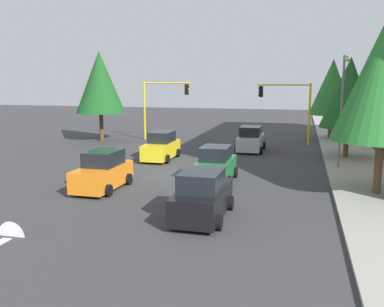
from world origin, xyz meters
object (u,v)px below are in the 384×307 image
Objects in this scene: traffic_signal_far_left at (287,101)px; car_yellow at (161,147)px; traffic_signal_far_right at (163,99)px; tree_roadside_far at (332,87)px; street_lamp_curbside at (343,100)px; car_green at (216,165)px; tree_roadside_mid at (349,93)px; car_silver at (251,140)px; car_black at (202,196)px; tree_opposite_side at (100,82)px; car_orange at (103,172)px.

traffic_signal_far_left is 1.29× the size of car_yellow.
tree_roadside_far is (-4.00, 15.16, 1.05)m from traffic_signal_far_right.
traffic_signal_far_left reaches higher than car_yellow.
street_lamp_curbside is (10.39, 3.56, 0.58)m from traffic_signal_far_left.
tree_roadside_mid is at bearing 139.59° from car_green.
street_lamp_curbside is 1.68× the size of car_silver.
tree_roadside_far reaches higher than car_black.
car_silver is (-1.71, -6.95, -3.78)m from tree_roadside_mid.
tree_roadside_far is 21.36m from tree_opposite_side.
car_yellow is at bearing -41.89° from tree_roadside_far.
street_lamp_curbside is at bearing 150.81° from car_black.
traffic_signal_far_right is 23.19m from car_black.
tree_roadside_far is 0.92× the size of tree_opposite_side.
tree_roadside_mid reaches higher than car_silver.
tree_opposite_side is 1.98× the size of car_yellow.
car_silver is at bearing -31.04° from traffic_signal_far_left.
car_black is at bearing 0.26° from car_silver.
tree_opposite_side reaches higher than car_yellow.
traffic_signal_far_right is 0.76× the size of tree_roadside_mid.
tree_opposite_side is 12.10m from car_yellow.
traffic_signal_far_right is 10.15m from car_silver.
car_silver is (-13.77, 5.91, 0.00)m from car_orange.
car_black is (21.25, -2.51, -2.87)m from traffic_signal_far_left.
tree_opposite_side reaches higher than car_black.
traffic_signal_far_right is 11.30m from traffic_signal_far_left.
tree_opposite_side reaches higher than car_orange.
car_orange is at bearing -23.23° from car_silver.
tree_roadside_far reaches higher than car_yellow.
traffic_signal_far_left is at bearing -143.97° from tree_roadside_mid.
car_yellow is (7.51, 8.38, -4.45)m from tree_opposite_side.
car_yellow is at bearing -137.11° from car_green.
tree_roadside_far is at bearing 159.45° from car_green.
street_lamp_curbside is 4.47m from tree_roadside_mid.
tree_opposite_side is 24.29m from car_black.
traffic_signal_far_right reaches higher than car_yellow.
tree_roadside_mid is 1.97× the size of car_green.
street_lamp_curbside is 14.70m from car_orange.
tree_roadside_mid is (6.00, 15.66, 0.81)m from traffic_signal_far_right.
car_orange is 0.95× the size of car_silver.
car_orange is at bearing -46.83° from tree_roadside_mid.
car_green is 10.64m from car_silver.
traffic_signal_far_left reaches higher than car_black.
tree_opposite_side reaches higher than traffic_signal_far_left.
tree_roadside_far is 1.78× the size of car_black.
tree_roadside_mid is 12.31m from car_green.
tree_roadside_mid is (6.00, 4.36, 0.91)m from traffic_signal_far_left.
tree_roadside_mid reaches higher than street_lamp_curbside.
traffic_signal_far_left is 1.26× the size of car_black.
tree_roadside_far is (-4.00, 3.86, 1.15)m from traffic_signal_far_left.
car_silver is at bearing -103.80° from tree_roadside_mid.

